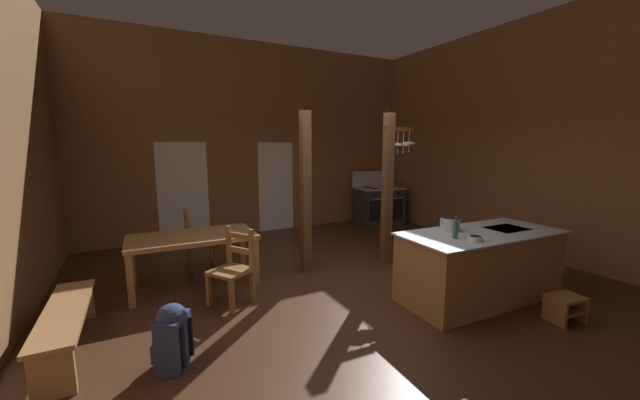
{
  "coord_description": "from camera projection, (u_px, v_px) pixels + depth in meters",
  "views": [
    {
      "loc": [
        -2.52,
        -3.76,
        1.99
      ],
      "look_at": [
        -0.19,
        0.66,
        1.21
      ],
      "focal_mm": 19.72,
      "sensor_mm": 36.0,
      "label": 1
    }
  ],
  "objects": [
    {
      "name": "ground_plane",
      "position": [
        355.0,
        297.0,
        4.76
      ],
      "size": [
        8.23,
        8.72,
        0.1
      ],
      "primitive_type": "cube",
      "color": "#422819"
    },
    {
      "name": "wall_back",
      "position": [
        258.0,
        140.0,
        7.95
      ],
      "size": [
        8.23,
        0.14,
        4.22
      ],
      "primitive_type": "cube",
      "color": "brown",
      "rests_on": "ground_plane"
    },
    {
      "name": "wall_right",
      "position": [
        538.0,
        138.0,
        6.17
      ],
      "size": [
        0.14,
        8.72,
        4.22
      ],
      "primitive_type": "cube",
      "color": "brown",
      "rests_on": "ground_plane"
    },
    {
      "name": "glazed_door_back_left",
      "position": [
        183.0,
        192.0,
        7.28
      ],
      "size": [
        1.0,
        0.01,
        2.05
      ],
      "primitive_type": "cube",
      "color": "white",
      "rests_on": "ground_plane"
    },
    {
      "name": "glazed_panel_back_right",
      "position": [
        276.0,
        187.0,
        8.22
      ],
      "size": [
        0.84,
        0.01,
        2.05
      ],
      "primitive_type": "cube",
      "color": "white",
      "rests_on": "ground_plane"
    },
    {
      "name": "kitchen_island",
      "position": [
        479.0,
        265.0,
        4.57
      ],
      "size": [
        2.19,
        1.04,
        0.89
      ],
      "color": "#9E7044",
      "rests_on": "ground_plane"
    },
    {
      "name": "stove_range",
      "position": [
        378.0,
        205.0,
        8.93
      ],
      "size": [
        1.22,
        0.93,
        1.32
      ],
      "color": "#2F2F2F",
      "rests_on": "ground_plane"
    },
    {
      "name": "support_post_with_pot_rack",
      "position": [
        390.0,
        181.0,
        5.79
      ],
      "size": [
        0.59,
        0.25,
        2.57
      ],
      "color": "brown",
      "rests_on": "ground_plane"
    },
    {
      "name": "support_post_center",
      "position": [
        306.0,
        192.0,
        5.4
      ],
      "size": [
        0.14,
        0.14,
        2.57
      ],
      "color": "brown",
      "rests_on": "ground_plane"
    },
    {
      "name": "step_stool",
      "position": [
        565.0,
        306.0,
        4.0
      ],
      "size": [
        0.4,
        0.33,
        0.3
      ],
      "color": "olive",
      "rests_on": "ground_plane"
    },
    {
      "name": "dining_table",
      "position": [
        193.0,
        241.0,
        4.95
      ],
      "size": [
        1.72,
        0.93,
        0.74
      ],
      "color": "#9E7044",
      "rests_on": "ground_plane"
    },
    {
      "name": "ladderback_chair_near_window",
      "position": [
        233.0,
        268.0,
        4.44
      ],
      "size": [
        0.61,
        0.61,
        0.95
      ],
      "color": "olive",
      "rests_on": "ground_plane"
    },
    {
      "name": "ladderback_chair_by_post",
      "position": [
        197.0,
        240.0,
        5.75
      ],
      "size": [
        0.44,
        0.44,
        0.95
      ],
      "color": "olive",
      "rests_on": "ground_plane"
    },
    {
      "name": "bench_along_left_wall",
      "position": [
        66.0,
        322.0,
        3.37
      ],
      "size": [
        0.37,
        1.55,
        0.44
      ],
      "color": "#9E7044",
      "rests_on": "ground_plane"
    },
    {
      "name": "backpack",
      "position": [
        173.0,
        334.0,
        3.15
      ],
      "size": [
        0.38,
        0.39,
        0.6
      ],
      "color": "navy",
      "rests_on": "ground_plane"
    },
    {
      "name": "stockpot_on_counter",
      "position": [
        450.0,
        223.0,
        4.58
      ],
      "size": [
        0.33,
        0.26,
        0.18
      ],
      "color": "#B7BABF",
      "rests_on": "kitchen_island"
    },
    {
      "name": "mixing_bowl_on_counter",
      "position": [
        476.0,
        239.0,
        4.07
      ],
      "size": [
        0.16,
        0.16,
        0.06
      ],
      "color": "silver",
      "rests_on": "kitchen_island"
    },
    {
      "name": "bottle_tall_on_counter",
      "position": [
        455.0,
        230.0,
        4.18
      ],
      "size": [
        0.06,
        0.06,
        0.27
      ],
      "color": "#2D5638",
      "rests_on": "kitchen_island"
    }
  ]
}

